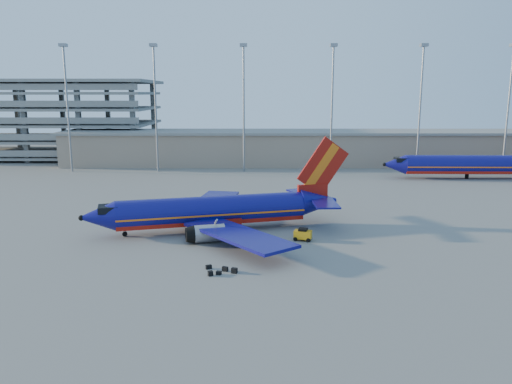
{
  "coord_description": "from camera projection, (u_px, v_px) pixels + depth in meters",
  "views": [
    {
      "loc": [
        -2.11,
        -68.54,
        17.83
      ],
      "look_at": [
        -2.18,
        1.16,
        4.0
      ],
      "focal_mm": 35.0,
      "sensor_mm": 36.0,
      "label": 1
    }
  ],
  "objects": [
    {
      "name": "light_mast_row",
      "position": [
        288.0,
        94.0,
        112.4
      ],
      "size": [
        101.6,
        1.6,
        28.65
      ],
      "color": "gray",
      "rests_on": "ground"
    },
    {
      "name": "aircraft_main",
      "position": [
        218.0,
        211.0,
        65.65
      ],
      "size": [
        35.02,
        33.25,
        12.09
      ],
      "rotation": [
        0.0,
        0.0,
        0.26
      ],
      "color": "navy",
      "rests_on": "ground"
    },
    {
      "name": "luggage_pile",
      "position": [
        221.0,
        271.0,
        50.36
      ],
      "size": [
        3.39,
        2.52,
        0.55
      ],
      "color": "black",
      "rests_on": "ground"
    },
    {
      "name": "terminal_building",
      "position": [
        304.0,
        147.0,
        126.74
      ],
      "size": [
        122.0,
        16.0,
        8.5
      ],
      "color": "gray",
      "rests_on": "ground"
    },
    {
      "name": "aircraft_second",
      "position": [
        472.0,
        165.0,
        105.54
      ],
      "size": [
        38.55,
        15.03,
        13.06
      ],
      "rotation": [
        0.0,
        0.0,
        -0.02
      ],
      "color": "navy",
      "rests_on": "ground"
    },
    {
      "name": "baggage_tug",
      "position": [
        303.0,
        234.0,
        61.31
      ],
      "size": [
        2.42,
        1.85,
        1.54
      ],
      "rotation": [
        0.0,
        0.0,
        -0.29
      ],
      "color": "orange",
      "rests_on": "ground"
    },
    {
      "name": "parking_garage",
      "position": [
        45.0,
        115.0,
        141.11
      ],
      "size": [
        62.0,
        32.0,
        21.4
      ],
      "color": "slate",
      "rests_on": "ground"
    },
    {
      "name": "ground",
      "position": [
        271.0,
        221.0,
        70.7
      ],
      "size": [
        220.0,
        220.0,
        0.0
      ],
      "primitive_type": "plane",
      "color": "slate",
      "rests_on": "ground"
    }
  ]
}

